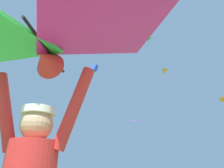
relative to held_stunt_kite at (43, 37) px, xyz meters
name	(u,v)px	position (x,y,z in m)	size (l,w,h in m)	color
held_stunt_kite	(43,37)	(0.00, 0.00, 0.00)	(2.15, 1.21, 0.43)	black
distant_kite_orange_overhead_distant	(165,71)	(2.42, 26.97, 12.83)	(1.30, 1.23, 1.99)	orange
distant_kite_purple_high_left	(133,120)	(-2.50, 28.88, 6.52)	(0.82, 0.77, 0.41)	purple
distant_kite_green_mid_right	(148,40)	(0.53, 22.41, 15.37)	(1.08, 0.99, 1.70)	green
distant_kite_red_low_right	(82,27)	(-5.69, 15.03, 12.69)	(0.91, 1.02, 1.11)	red
distant_kite_blue_high_right	(95,68)	(-7.75, 26.46, 14.23)	(0.94, 1.01, 1.21)	blue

